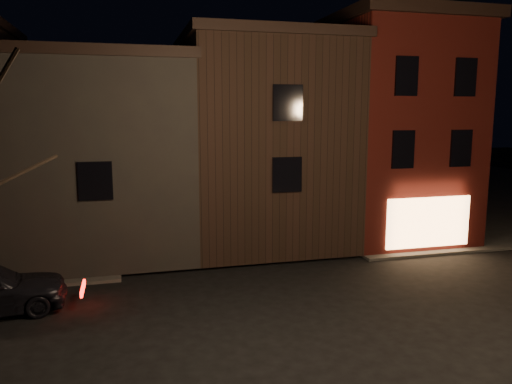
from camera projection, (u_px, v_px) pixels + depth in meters
ground at (295, 323)px, 14.75m from camera, size 120.00×120.00×0.00m
sidewalk_far_right at (454, 191)px, 38.83m from camera, size 30.00×30.00×0.12m
corner_building at (386, 127)px, 24.93m from camera, size 6.50×8.50×10.50m
row_building_a at (255, 140)px, 24.38m from camera, size 7.30×10.30×9.40m
row_building_b at (101, 153)px, 22.65m from camera, size 7.80×10.30×8.40m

